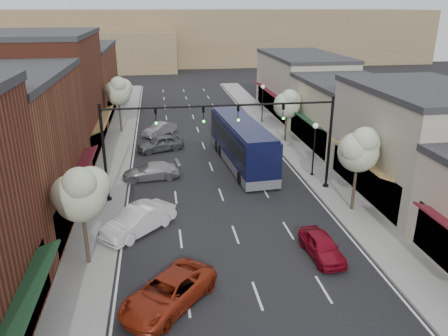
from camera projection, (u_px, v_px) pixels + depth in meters
name	position (u px, v px, depth m)	size (l,w,h in m)	color
ground	(242.00, 252.00, 24.49)	(160.00, 160.00, 0.00)	black
sidewalk_left	(115.00, 154.00, 40.41)	(2.80, 73.00, 0.15)	gray
sidewalk_right	(290.00, 146.00, 42.78)	(2.80, 73.00, 0.15)	gray
curb_left	(130.00, 153.00, 40.60)	(0.25, 73.00, 0.17)	gray
curb_right	(276.00, 146.00, 42.58)	(0.25, 73.00, 0.17)	gray
bldg_left_midfar	(45.00, 95.00, 39.11)	(10.14, 14.10, 10.90)	maroon
bldg_left_far	(76.00, 81.00, 54.36)	(10.14, 18.10, 8.40)	brown
bldg_right_midnear	(418.00, 143.00, 30.62)	(9.14, 12.10, 7.90)	#A1998A
bldg_right_midfar	(347.00, 114.00, 41.99)	(9.14, 12.10, 6.40)	#B4A88F
bldg_right_far	(301.00, 84.00, 54.78)	(9.14, 16.10, 7.40)	#A1998A
hill_far	(172.00, 36.00, 105.73)	(120.00, 30.00, 12.00)	#7A6647
hill_near	(56.00, 51.00, 91.78)	(50.00, 20.00, 8.00)	#7A6647
signal_mast_right	(299.00, 130.00, 31.07)	(8.22, 0.46, 7.00)	black
signal_mast_left	(139.00, 137.00, 29.48)	(8.22, 0.46, 7.00)	black
tree_right_near	(360.00, 148.00, 27.76)	(2.85, 2.65, 5.95)	#47382B
tree_right_far	(287.00, 103.00, 42.74)	(2.85, 2.65, 5.43)	#47382B
tree_left_near	(81.00, 192.00, 21.79)	(2.85, 2.65, 5.69)	#47382B
tree_left_far	(118.00, 91.00, 45.73)	(2.85, 2.65, 6.13)	#47382B
lamp_post_near	(314.00, 141.00, 34.26)	(0.44, 0.44, 4.44)	black
lamp_post_far	(263.00, 97.00, 50.47)	(0.44, 0.44, 4.44)	black
coach_bus	(242.00, 143.00, 37.22)	(3.69, 12.73, 3.84)	black
red_hatchback	(322.00, 246.00, 23.83)	(1.54, 3.82, 1.30)	maroon
parked_car_a	(168.00, 292.00, 19.90)	(2.36, 5.12, 1.42)	maroon
parked_car_b	(138.00, 220.00, 26.33)	(1.73, 4.95, 1.63)	silver
parked_car_c	(151.00, 171.00, 34.56)	(1.85, 4.56, 1.32)	gray
parked_car_d	(160.00, 143.00, 41.23)	(1.78, 4.42, 1.51)	#4F5256
parked_car_e	(160.00, 129.00, 46.28)	(1.41, 4.03, 1.33)	gray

